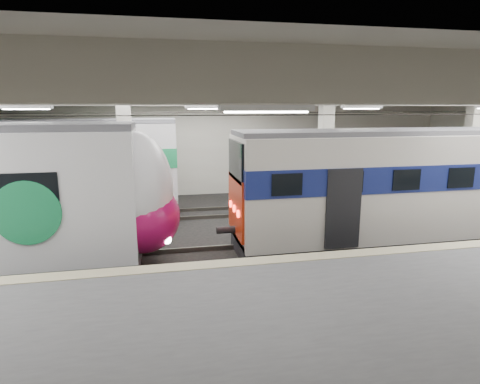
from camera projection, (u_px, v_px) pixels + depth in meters
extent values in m
cube|color=black|center=(217.00, 259.00, 13.48)|extent=(36.00, 24.00, 0.10)
cube|color=silver|center=(215.00, 87.00, 12.31)|extent=(36.00, 24.00, 0.20)
cube|color=beige|center=(191.00, 147.00, 22.48)|extent=(30.00, 0.10, 5.50)
cube|color=beige|center=(390.00, 381.00, 3.32)|extent=(30.00, 0.10, 5.50)
cube|color=#545457|center=(270.00, 360.00, 7.13)|extent=(30.00, 7.00, 1.10)
cube|color=#C0AF87|center=(236.00, 262.00, 10.13)|extent=(30.00, 0.50, 0.02)
cube|color=beige|center=(127.00, 166.00, 15.18)|extent=(0.50, 0.50, 5.50)
cube|color=beige|center=(325.00, 161.00, 16.75)|extent=(0.50, 0.50, 5.50)
cube|color=beige|center=(470.00, 157.00, 18.12)|extent=(0.50, 0.50, 5.50)
cube|color=beige|center=(215.00, 97.00, 12.37)|extent=(30.00, 18.00, 0.50)
cube|color=#59544C|center=(217.00, 255.00, 13.46)|extent=(30.00, 1.52, 0.16)
cube|color=#59544C|center=(200.00, 213.00, 18.72)|extent=(30.00, 1.52, 0.16)
cylinder|color=black|center=(216.00, 115.00, 12.49)|extent=(30.00, 0.03, 0.03)
cylinder|color=black|center=(198.00, 113.00, 17.76)|extent=(30.00, 0.03, 0.03)
cube|color=white|center=(226.00, 108.00, 10.52)|extent=(26.00, 8.40, 0.12)
ellipsoid|color=white|center=(137.00, 191.00, 12.48)|extent=(2.24, 2.77, 3.72)
ellipsoid|color=#A50D4D|center=(142.00, 216.00, 12.68)|extent=(2.38, 2.83, 2.28)
cylinder|color=#1A8F50|center=(27.00, 213.00, 10.59)|extent=(1.75, 0.06, 1.75)
cube|color=beige|center=(407.00, 184.00, 14.34)|extent=(12.42, 2.72, 3.53)
cube|color=navy|center=(408.00, 172.00, 14.25)|extent=(12.46, 2.78, 0.86)
cube|color=#AD260B|center=(236.00, 205.00, 13.23)|extent=(0.08, 2.31, 1.94)
cube|color=black|center=(236.00, 161.00, 12.91)|extent=(0.08, 2.18, 1.27)
cube|color=#4C4C51|center=(412.00, 132.00, 13.96)|extent=(12.42, 2.12, 0.16)
cube|color=black|center=(402.00, 235.00, 14.75)|extent=(12.42, 1.91, 0.70)
cube|color=white|center=(7.00, 170.00, 16.68)|extent=(13.97, 3.08, 3.78)
cube|color=#1A8F50|center=(6.00, 158.00, 16.57)|extent=(14.01, 3.14, 0.79)
cube|color=#4C4C51|center=(1.00, 121.00, 16.26)|extent=(13.96, 2.58, 0.16)
cube|color=black|center=(13.00, 218.00, 17.12)|extent=(13.96, 2.78, 0.60)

